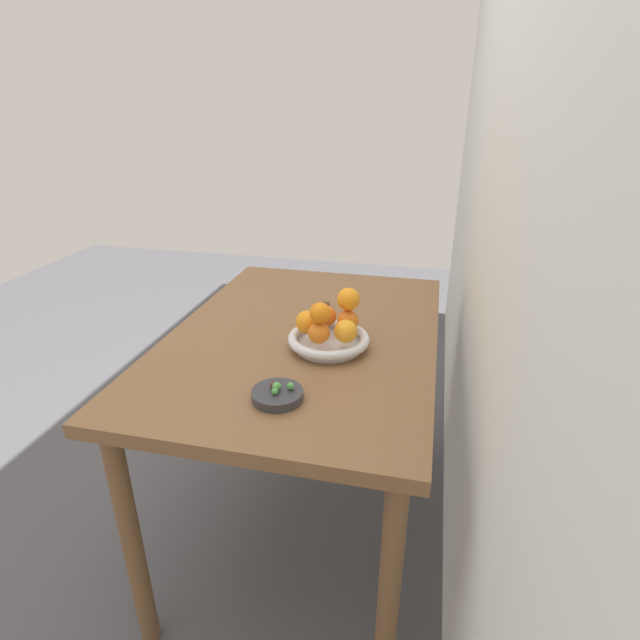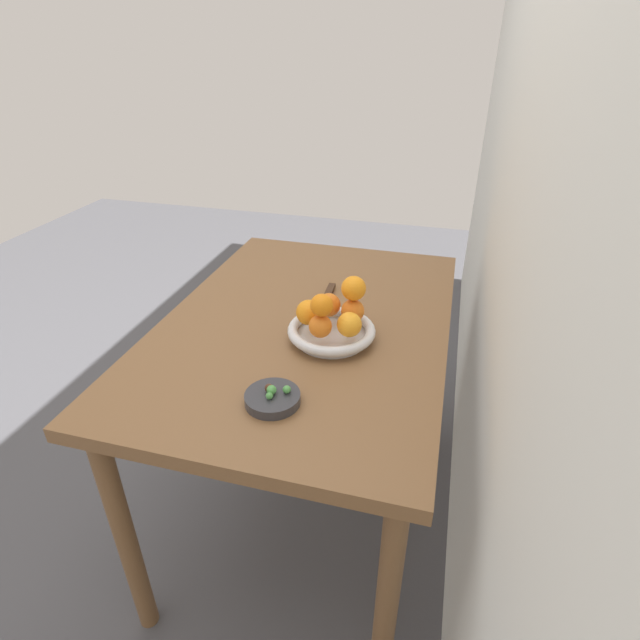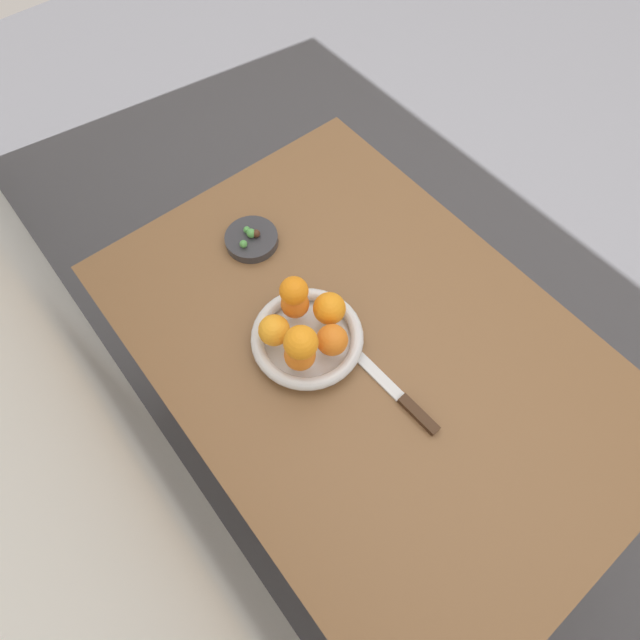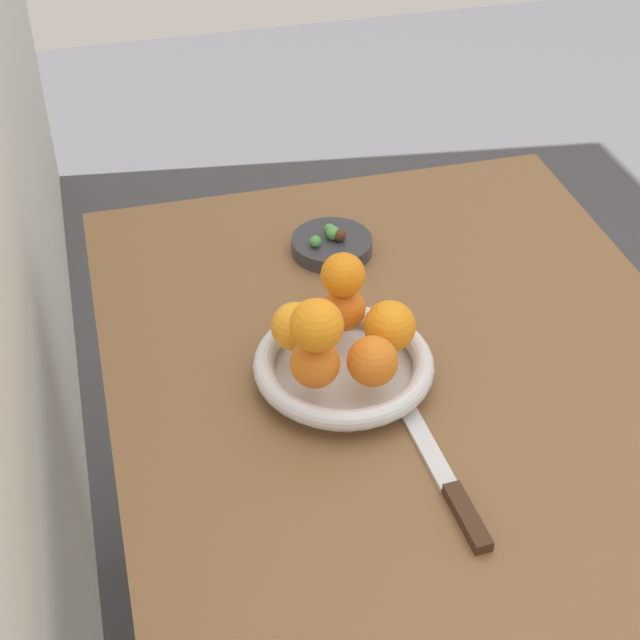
{
  "view_description": "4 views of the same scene",
  "coord_description": "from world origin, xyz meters",
  "px_view_note": "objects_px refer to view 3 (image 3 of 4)",
  "views": [
    {
      "loc": [
        1.27,
        0.34,
        1.37
      ],
      "look_at": [
        0.07,
        0.06,
        0.82
      ],
      "focal_mm": 28.0,
      "sensor_mm": 36.0,
      "label": 1
    },
    {
      "loc": [
        1.13,
        0.34,
        1.42
      ],
      "look_at": [
        0.1,
        0.07,
        0.8
      ],
      "focal_mm": 28.0,
      "sensor_mm": 36.0,
      "label": 2
    },
    {
      "loc": [
        -0.27,
        0.34,
        1.65
      ],
      "look_at": [
        0.06,
        0.08,
        0.86
      ],
      "focal_mm": 28.0,
      "sensor_mm": 36.0,
      "label": 3
    },
    {
      "loc": [
        -0.79,
        0.34,
        1.56
      ],
      "look_at": [
        0.11,
        0.11,
        0.82
      ],
      "focal_mm": 55.0,
      "sensor_mm": 36.0,
      "label": 4
    }
  ],
  "objects_px": {
    "fruit_bowl": "(307,338)",
    "candy_ball_0": "(247,230)",
    "orange_5": "(301,342)",
    "candy_ball_1": "(256,234)",
    "candy_dish": "(252,239)",
    "orange_4": "(332,340)",
    "candy_ball_3": "(243,244)",
    "orange_6": "(294,291)",
    "orange_1": "(295,304)",
    "orange_2": "(274,330)",
    "orange_3": "(300,355)",
    "knife": "(395,391)",
    "candy_ball_2": "(251,233)",
    "dining_table": "(364,362)",
    "orange_0": "(329,308)"
  },
  "relations": [
    {
      "from": "fruit_bowl",
      "to": "candy_dish",
      "type": "height_order",
      "value": "fruit_bowl"
    },
    {
      "from": "orange_1",
      "to": "orange_4",
      "type": "distance_m",
      "value": 0.11
    },
    {
      "from": "orange_4",
      "to": "candy_ball_0",
      "type": "distance_m",
      "value": 0.35
    },
    {
      "from": "orange_3",
      "to": "orange_4",
      "type": "height_order",
      "value": "orange_4"
    },
    {
      "from": "orange_0",
      "to": "orange_1",
      "type": "bearing_deg",
      "value": 40.57
    },
    {
      "from": "candy_dish",
      "to": "orange_1",
      "type": "xyz_separation_m",
      "value": [
        -0.22,
        0.04,
        0.06
      ]
    },
    {
      "from": "candy_ball_0",
      "to": "knife",
      "type": "distance_m",
      "value": 0.48
    },
    {
      "from": "candy_dish",
      "to": "orange_0",
      "type": "distance_m",
      "value": 0.28
    },
    {
      "from": "orange_6",
      "to": "candy_ball_0",
      "type": "bearing_deg",
      "value": -11.15
    },
    {
      "from": "orange_3",
      "to": "knife",
      "type": "xyz_separation_m",
      "value": [
        -0.15,
        -0.11,
        -0.06
      ]
    },
    {
      "from": "candy_ball_0",
      "to": "orange_5",
      "type": "bearing_deg",
      "value": 162.7
    },
    {
      "from": "orange_2",
      "to": "candy_ball_1",
      "type": "relative_size",
      "value": 3.29
    },
    {
      "from": "dining_table",
      "to": "orange_1",
      "type": "height_order",
      "value": "orange_1"
    },
    {
      "from": "orange_5",
      "to": "candy_dish",
      "type": "bearing_deg",
      "value": -18.01
    },
    {
      "from": "candy_ball_1",
      "to": "candy_ball_3",
      "type": "height_order",
      "value": "candy_ball_1"
    },
    {
      "from": "dining_table",
      "to": "orange_6",
      "type": "relative_size",
      "value": 20.06
    },
    {
      "from": "orange_5",
      "to": "knife",
      "type": "bearing_deg",
      "value": -142.86
    },
    {
      "from": "candy_dish",
      "to": "orange_3",
      "type": "xyz_separation_m",
      "value": [
        -0.31,
        0.1,
        0.06
      ]
    },
    {
      "from": "orange_2",
      "to": "orange_5",
      "type": "xyz_separation_m",
      "value": [
        -0.08,
        -0.01,
        0.06
      ]
    },
    {
      "from": "orange_5",
      "to": "knife",
      "type": "relative_size",
      "value": 0.24
    },
    {
      "from": "knife",
      "to": "candy_ball_2",
      "type": "bearing_deg",
      "value": 0.54
    },
    {
      "from": "orange_3",
      "to": "orange_0",
      "type": "bearing_deg",
      "value": -68.55
    },
    {
      "from": "orange_2",
      "to": "candy_ball_0",
      "type": "height_order",
      "value": "orange_2"
    },
    {
      "from": "fruit_bowl",
      "to": "candy_ball_3",
      "type": "bearing_deg",
      "value": -6.71
    },
    {
      "from": "orange_5",
      "to": "candy_ball_0",
      "type": "bearing_deg",
      "value": -17.3
    },
    {
      "from": "dining_table",
      "to": "candy_dish",
      "type": "height_order",
      "value": "candy_dish"
    },
    {
      "from": "orange_1",
      "to": "orange_0",
      "type": "bearing_deg",
      "value": -139.43
    },
    {
      "from": "candy_ball_2",
      "to": "knife",
      "type": "height_order",
      "value": "candy_ball_2"
    },
    {
      "from": "candy_dish",
      "to": "candy_ball_0",
      "type": "bearing_deg",
      "value": -1.4
    },
    {
      "from": "candy_ball_1",
      "to": "orange_4",
      "type": "bearing_deg",
      "value": 171.39
    },
    {
      "from": "orange_1",
      "to": "orange_5",
      "type": "xyz_separation_m",
      "value": [
        -0.1,
        0.06,
        0.06
      ]
    },
    {
      "from": "orange_1",
      "to": "orange_3",
      "type": "height_order",
      "value": "orange_3"
    },
    {
      "from": "orange_3",
      "to": "orange_5",
      "type": "height_order",
      "value": "orange_5"
    },
    {
      "from": "fruit_bowl",
      "to": "candy_ball_2",
      "type": "bearing_deg",
      "value": -12.37
    },
    {
      "from": "orange_3",
      "to": "candy_ball_2",
      "type": "xyz_separation_m",
      "value": [
        0.31,
        -0.11,
        -0.04
      ]
    },
    {
      "from": "orange_5",
      "to": "orange_0",
      "type": "bearing_deg",
      "value": -65.93
    },
    {
      "from": "dining_table",
      "to": "orange_2",
      "type": "distance_m",
      "value": 0.24
    },
    {
      "from": "fruit_bowl",
      "to": "candy_ball_3",
      "type": "distance_m",
      "value": 0.27
    },
    {
      "from": "candy_dish",
      "to": "candy_ball_3",
      "type": "bearing_deg",
      "value": 114.67
    },
    {
      "from": "orange_6",
      "to": "orange_1",
      "type": "bearing_deg",
      "value": -31.72
    },
    {
      "from": "dining_table",
      "to": "candy_ball_1",
      "type": "distance_m",
      "value": 0.37
    },
    {
      "from": "candy_ball_3",
      "to": "orange_6",
      "type": "bearing_deg",
      "value": 174.9
    },
    {
      "from": "fruit_bowl",
      "to": "candy_ball_0",
      "type": "height_order",
      "value": "fruit_bowl"
    },
    {
      "from": "fruit_bowl",
      "to": "orange_6",
      "type": "relative_size",
      "value": 4.07
    },
    {
      "from": "candy_dish",
      "to": "orange_5",
      "type": "bearing_deg",
      "value": 161.99
    },
    {
      "from": "dining_table",
      "to": "orange_3",
      "type": "relative_size",
      "value": 18.56
    },
    {
      "from": "orange_3",
      "to": "candy_ball_0",
      "type": "xyz_separation_m",
      "value": [
        0.33,
        -0.1,
        -0.04
      ]
    },
    {
      "from": "dining_table",
      "to": "orange_2",
      "type": "height_order",
      "value": "orange_2"
    },
    {
      "from": "orange_5",
      "to": "candy_ball_3",
      "type": "relative_size",
      "value": 3.59
    },
    {
      "from": "orange_5",
      "to": "candy_ball_1",
      "type": "distance_m",
      "value": 0.35
    }
  ]
}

